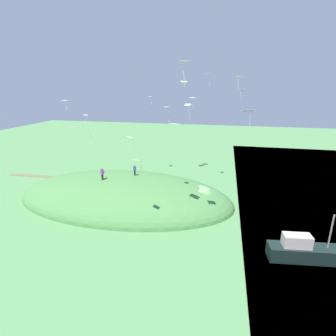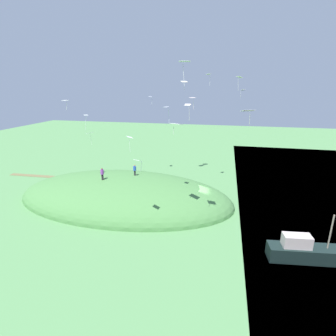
# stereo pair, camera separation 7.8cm
# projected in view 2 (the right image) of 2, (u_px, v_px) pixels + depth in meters

# --- Properties ---
(ground_plane) EXTENTS (160.00, 160.00, 0.00)m
(ground_plane) POSITION_uv_depth(u_px,v_px,m) (199.00, 205.00, 36.08)
(ground_plane) COLOR #53884E
(grass_hill) EXTENTS (31.48, 17.20, 6.97)m
(grass_hill) POSITION_uv_depth(u_px,v_px,m) (124.00, 199.00, 37.90)
(grass_hill) COLOR #4B8244
(grass_hill) RESTS_ON ground_plane
(dirt_path) EXTENTS (13.72, 1.61, 0.04)m
(dirt_path) POSITION_uv_depth(u_px,v_px,m) (44.00, 176.00, 47.47)
(dirt_path) COLOR brown
(dirt_path) RESTS_ON ground_plane
(boat_on_lake) EXTENTS (7.16, 2.51, 4.84)m
(boat_on_lake) POSITION_uv_depth(u_px,v_px,m) (305.00, 251.00, 24.35)
(boat_on_lake) COLOR black
(boat_on_lake) RESTS_ON lake_water
(person_walking_path) EXTENTS (0.60, 0.60, 1.60)m
(person_walking_path) POSITION_uv_depth(u_px,v_px,m) (135.00, 169.00, 37.20)
(person_walking_path) COLOR #322C35
(person_walking_path) RESTS_ON grass_hill
(person_on_hilltop) EXTENTS (0.53, 0.53, 1.71)m
(person_on_hilltop) POSITION_uv_depth(u_px,v_px,m) (102.00, 172.00, 35.60)
(person_on_hilltop) COLOR black
(person_on_hilltop) RESTS_ON grass_hill
(kite_0) EXTENTS (0.75, 0.75, 1.24)m
(kite_0) POSITION_uv_depth(u_px,v_px,m) (243.00, 90.00, 38.96)
(kite_0) COLOR white
(kite_1) EXTENTS (1.00, 1.02, 2.19)m
(kite_1) POSITION_uv_depth(u_px,v_px,m) (86.00, 116.00, 38.30)
(kite_1) COLOR white
(kite_2) EXTENTS (1.07, 1.26, 2.10)m
(kite_2) POSITION_uv_depth(u_px,v_px,m) (90.00, 134.00, 41.72)
(kite_2) COLOR white
(kite_3) EXTENTS (1.27, 1.38, 2.37)m
(kite_3) POSITION_uv_depth(u_px,v_px,m) (130.00, 138.00, 37.81)
(kite_3) COLOR white
(kite_4) EXTENTS (0.88, 0.99, 1.75)m
(kite_4) POSITION_uv_depth(u_px,v_px,m) (239.00, 78.00, 32.04)
(kite_4) COLOR white
(kite_5) EXTENTS (0.64, 0.86, 1.19)m
(kite_5) POSITION_uv_depth(u_px,v_px,m) (66.00, 101.00, 32.12)
(kite_5) COLOR white
(kite_6) EXTENTS (0.84, 0.88, 1.69)m
(kite_6) POSITION_uv_depth(u_px,v_px,m) (209.00, 75.00, 37.95)
(kite_6) COLOR white
(kite_7) EXTENTS (0.58, 0.80, 1.85)m
(kite_7) POSITION_uv_depth(u_px,v_px,m) (167.00, 108.00, 29.25)
(kite_7) COLOR white
(kite_8) EXTENTS (1.10, 0.91, 2.02)m
(kite_8) POSITION_uv_depth(u_px,v_px,m) (184.00, 63.00, 21.74)
(kite_8) COLOR silver
(kite_9) EXTENTS (1.33, 1.17, 1.47)m
(kite_9) POSITION_uv_depth(u_px,v_px,m) (248.00, 111.00, 22.42)
(kite_9) COLOR silver
(kite_10) EXTENTS (1.43, 1.25, 1.18)m
(kite_10) POSITION_uv_depth(u_px,v_px,m) (176.00, 124.00, 26.28)
(kite_10) COLOR white
(kite_11) EXTENTS (0.66, 0.86, 1.44)m
(kite_11) POSITION_uv_depth(u_px,v_px,m) (151.00, 97.00, 44.30)
(kite_11) COLOR white
(kite_12) EXTENTS (0.87, 0.68, 2.02)m
(kite_12) POSITION_uv_depth(u_px,v_px,m) (188.00, 106.00, 32.79)
(kite_12) COLOR white
(kite_13) EXTENTS (0.97, 0.83, 1.35)m
(kite_13) POSITION_uv_depth(u_px,v_px,m) (138.00, 161.00, 26.23)
(kite_13) COLOR white
(kite_14) EXTENTS (1.31, 1.25, 1.45)m
(kite_14) POSITION_uv_depth(u_px,v_px,m) (184.00, 82.00, 42.76)
(kite_14) COLOR #F2E6CF
(kite_15) EXTENTS (1.30, 1.17, 2.11)m
(kite_15) POSITION_uv_depth(u_px,v_px,m) (193.00, 98.00, 45.62)
(kite_15) COLOR #F5D8D0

